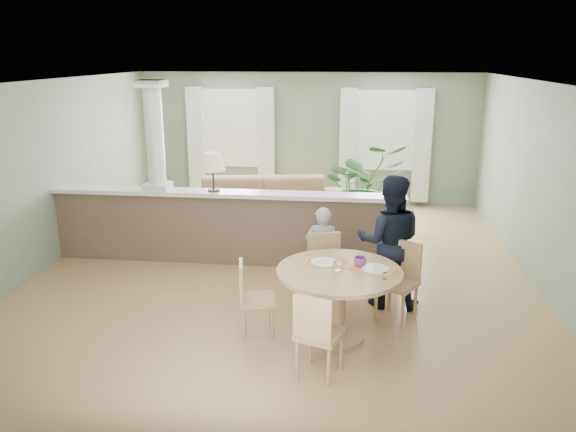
# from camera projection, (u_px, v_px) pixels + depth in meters

# --- Properties ---
(ground) EXTENTS (8.00, 8.00, 0.00)m
(ground) POSITION_uv_depth(u_px,v_px,m) (283.00, 269.00, 8.26)
(ground) COLOR tan
(ground) RESTS_ON ground
(room_shell) EXTENTS (7.02, 8.02, 2.71)m
(room_shell) POSITION_uv_depth(u_px,v_px,m) (286.00, 141.00, 8.35)
(room_shell) COLOR gray
(room_shell) RESTS_ON ground
(pony_wall) EXTENTS (5.32, 0.38, 2.70)m
(pony_wall) POSITION_uv_depth(u_px,v_px,m) (219.00, 217.00, 8.36)
(pony_wall) COLOR brown
(pony_wall) RESTS_ON ground
(sofa) EXTENTS (3.14, 1.65, 0.87)m
(sofa) POSITION_uv_depth(u_px,v_px,m) (264.00, 204.00, 10.16)
(sofa) COLOR #946A51
(sofa) RESTS_ON ground
(houseplant) EXTENTS (1.83, 1.73, 1.61)m
(houseplant) POSITION_uv_depth(u_px,v_px,m) (363.00, 187.00, 9.82)
(houseplant) COLOR #2A5F26
(houseplant) RESTS_ON ground
(dining_table) EXTENTS (1.36, 1.36, 0.93)m
(dining_table) POSITION_uv_depth(u_px,v_px,m) (340.00, 284.00, 6.08)
(dining_table) COLOR tan
(dining_table) RESTS_ON ground
(chair_far_boy) EXTENTS (0.53, 0.53, 0.95)m
(chair_far_boy) POSITION_uv_depth(u_px,v_px,m) (326.00, 269.00, 6.86)
(chair_far_boy) COLOR tan
(chair_far_boy) RESTS_ON ground
(chair_far_man) EXTENTS (0.58, 0.58, 0.94)m
(chair_far_man) POSITION_uv_depth(u_px,v_px,m) (400.00, 277.00, 6.63)
(chair_far_man) COLOR tan
(chair_far_man) RESTS_ON ground
(chair_near) EXTENTS (0.52, 0.52, 0.91)m
(chair_near) POSITION_uv_depth(u_px,v_px,m) (317.00, 332.00, 5.36)
(chair_near) COLOR tan
(chair_near) RESTS_ON ground
(chair_side) EXTENTS (0.45, 0.45, 0.86)m
(chair_side) POSITION_uv_depth(u_px,v_px,m) (251.00, 295.00, 6.24)
(chair_side) COLOR tan
(chair_side) RESTS_ON ground
(child_person) EXTENTS (0.45, 0.30, 1.20)m
(child_person) POSITION_uv_depth(u_px,v_px,m) (322.00, 252.00, 7.21)
(child_person) COLOR #96969B
(child_person) RESTS_ON ground
(man_person) EXTENTS (0.84, 0.67, 1.67)m
(man_person) POSITION_uv_depth(u_px,v_px,m) (389.00, 242.00, 6.89)
(man_person) COLOR black
(man_person) RESTS_ON ground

